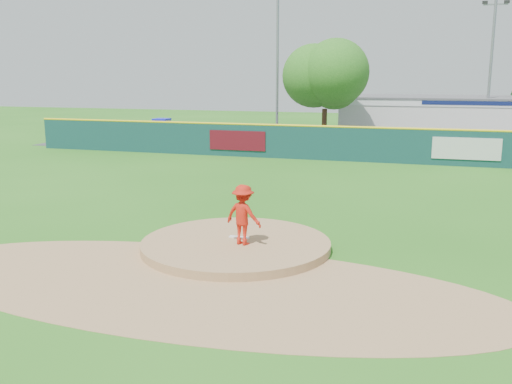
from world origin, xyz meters
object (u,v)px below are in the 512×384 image
(pitcher, at_px, (243,215))
(pool_building_grp, at_px, (442,118))
(van, at_px, (389,142))
(light_pole_right, at_px, (491,66))
(light_pole_left, at_px, (277,60))
(playground_slide, at_px, (161,130))
(deciduous_tree, at_px, (325,81))

(pitcher, height_order, pool_building_grp, pool_building_grp)
(van, height_order, pool_building_grp, pool_building_grp)
(pool_building_grp, relative_size, light_pole_right, 1.52)
(van, relative_size, pool_building_grp, 0.29)
(light_pole_right, bearing_deg, light_pole_left, -172.41)
(playground_slide, xyz_separation_m, light_pole_left, (8.21, 3.03, 5.18))
(pitcher, relative_size, playground_slide, 0.55)
(van, bearing_deg, light_pole_right, -26.85)
(van, distance_m, pool_building_grp, 9.75)
(deciduous_tree, xyz_separation_m, light_pole_left, (-4.00, 2.00, 1.50))
(van, xyz_separation_m, playground_slide, (-16.91, 1.09, 0.24))
(pool_building_grp, distance_m, deciduous_tree, 11.01)
(playground_slide, relative_size, light_pole_left, 0.28)
(pitcher, distance_m, deciduous_tree, 25.59)
(van, height_order, light_pole_right, light_pole_right)
(playground_slide, height_order, light_pole_right, light_pole_right)
(deciduous_tree, relative_size, light_pole_right, 0.74)
(playground_slide, relative_size, light_pole_right, 0.31)
(pitcher, height_order, light_pole_right, light_pole_right)
(van, height_order, deciduous_tree, deciduous_tree)
(pool_building_grp, relative_size, deciduous_tree, 2.07)
(pool_building_grp, distance_m, playground_slide, 21.76)
(pitcher, bearing_deg, deciduous_tree, -69.33)
(playground_slide, bearing_deg, van, -3.69)
(deciduous_tree, bearing_deg, playground_slide, -175.18)
(pool_building_grp, xyz_separation_m, light_pole_right, (3.00, -2.99, 3.88))
(deciduous_tree, bearing_deg, light_pole_right, 19.98)
(van, xyz_separation_m, light_pole_right, (6.30, 6.12, 4.91))
(pool_building_grp, height_order, light_pole_right, light_pole_right)
(playground_slide, distance_m, light_pole_right, 24.20)
(pool_building_grp, xyz_separation_m, playground_slide, (-20.21, -8.02, -0.79))
(van, relative_size, playground_slide, 1.41)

